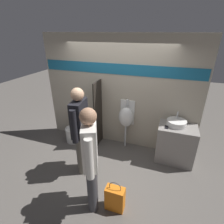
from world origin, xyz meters
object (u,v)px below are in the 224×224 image
object	(u,v)px
toilet	(74,131)
shopping_bag	(115,198)
cell_phone	(167,127)
urinal_near_counter	(126,117)
person_with_lanyard	(91,158)
sink_basin	(177,123)
person_in_vest	(80,129)

from	to	relation	value
toilet	shopping_bag	xyz separation A→B (m)	(1.68, -1.59, -0.06)
cell_phone	urinal_near_counter	bearing A→B (deg)	164.60
person_with_lanyard	shopping_bag	size ratio (longest dim) A/B	3.13
toilet	shopping_bag	bearing A→B (deg)	-43.28
person_with_lanyard	shopping_bag	distance (m)	0.86
sink_basin	cell_phone	size ratio (longest dim) A/B	2.94
urinal_near_counter	person_with_lanyard	distance (m)	1.82
cell_phone	toilet	bearing A→B (deg)	177.92
sink_basin	toilet	xyz separation A→B (m)	(-2.52, -0.08, -0.65)
urinal_near_counter	toilet	xyz separation A→B (m)	(-1.38, -0.18, -0.55)
cell_phone	urinal_near_counter	xyz separation A→B (m)	(-0.95, 0.26, -0.04)
toilet	person_in_vest	world-z (taller)	person_in_vest
shopping_bag	person_with_lanyard	bearing A→B (deg)	-172.85
cell_phone	toilet	distance (m)	2.41
cell_phone	sink_basin	bearing A→B (deg)	41.36
person_with_lanyard	urinal_near_counter	bearing A→B (deg)	-25.82
toilet	person_in_vest	xyz separation A→B (m)	(0.76, -0.94, 0.73)
cell_phone	person_with_lanyard	xyz separation A→B (m)	(-1.02, -1.55, 0.12)
toilet	person_with_lanyard	bearing A→B (deg)	-51.25
toilet	person_with_lanyard	size ratio (longest dim) A/B	0.45
cell_phone	urinal_near_counter	world-z (taller)	urinal_near_counter
urinal_near_counter	toilet	size ratio (longest dim) A/B	1.53
sink_basin	shopping_bag	distance (m)	2.00
person_with_lanyard	shopping_bag	xyz separation A→B (m)	(0.37, 0.05, -0.78)
urinal_near_counter	person_in_vest	size ratio (longest dim) A/B	0.69
sink_basin	shopping_bag	size ratio (longest dim) A/B	0.71
person_in_vest	person_with_lanyard	world-z (taller)	person_in_vest
sink_basin	person_with_lanyard	world-z (taller)	person_with_lanyard
cell_phone	person_in_vest	xyz separation A→B (m)	(-1.58, -0.85, 0.13)
cell_phone	urinal_near_counter	size ratio (longest dim) A/B	0.11
urinal_near_counter	shopping_bag	bearing A→B (deg)	-80.31
cell_phone	person_with_lanyard	size ratio (longest dim) A/B	0.08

